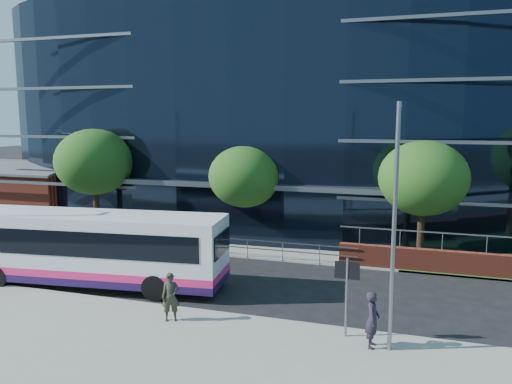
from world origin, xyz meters
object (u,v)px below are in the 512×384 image
(street_sign, at_px, (347,280))
(tree_far_b, at_px, (245,177))
(pedestrian_b, at_px, (171,297))
(tree_far_a, at_px, (94,162))
(streetlight_east, at_px, (394,221))
(pedestrian, at_px, (372,320))
(brick_pavilion, at_px, (33,191))
(city_bus, at_px, (94,248))
(tree_far_c, at_px, (423,178))

(street_sign, height_order, tree_far_b, tree_far_b)
(pedestrian_b, bearing_deg, tree_far_a, 110.52)
(pedestrian_b, bearing_deg, streetlight_east, -23.82)
(tree_far_b, height_order, streetlight_east, streetlight_east)
(pedestrian, bearing_deg, tree_far_b, 35.98)
(brick_pavilion, relative_size, tree_far_a, 1.23)
(city_bus, bearing_deg, street_sign, -17.29)
(streetlight_east, distance_m, pedestrian_b, 8.58)
(city_bus, height_order, pedestrian, city_bus)
(brick_pavilion, height_order, tree_far_c, tree_far_c)
(brick_pavilion, xyz_separation_m, pedestrian, (27.44, -15.66, -0.84))
(brick_pavilion, relative_size, city_bus, 0.68)
(pedestrian, bearing_deg, brick_pavilion, 60.38)
(tree_far_b, relative_size, streetlight_east, 0.76)
(city_bus, height_order, pedestrian_b, city_bus)
(brick_pavilion, distance_m, tree_far_b, 19.55)
(pedestrian, height_order, pedestrian_b, pedestrian)
(tree_far_a, height_order, city_bus, tree_far_a)
(tree_far_a, height_order, pedestrian_b, tree_far_a)
(city_bus, bearing_deg, tree_far_c, 23.85)
(streetlight_east, bearing_deg, tree_far_a, 149.54)
(tree_far_b, bearing_deg, street_sign, -55.92)
(tree_far_a, relative_size, pedestrian, 3.70)
(streetlight_east, height_order, pedestrian, streetlight_east)
(street_sign, distance_m, pedestrian, 1.52)
(tree_far_a, bearing_deg, brick_pavilion, 153.45)
(tree_far_b, distance_m, tree_far_c, 10.02)
(tree_far_c, height_order, streetlight_east, streetlight_east)
(tree_far_a, xyz_separation_m, tree_far_b, (10.00, 0.50, -0.65))
(tree_far_a, relative_size, city_bus, 0.55)
(street_sign, xyz_separation_m, pedestrian_b, (-6.39, -0.64, -1.09))
(tree_far_a, xyz_separation_m, pedestrian, (18.44, -11.17, -3.77))
(tree_far_b, relative_size, tree_far_c, 0.93)
(brick_pavilion, bearing_deg, pedestrian, -29.72)
(brick_pavilion, bearing_deg, street_sign, -29.65)
(brick_pavilion, distance_m, streetlight_east, 32.19)
(brick_pavilion, height_order, tree_far_b, tree_far_b)
(tree_far_b, xyz_separation_m, pedestrian, (8.44, -11.67, -3.12))
(street_sign, relative_size, tree_far_c, 0.43)
(streetlight_east, bearing_deg, pedestrian_b, -179.63)
(streetlight_east, relative_size, pedestrian, 4.24)
(brick_pavilion, xyz_separation_m, streetlight_east, (28.00, -15.67, 2.50))
(tree_far_a, xyz_separation_m, tree_far_c, (20.00, 0.00, -0.33))
(tree_far_a, xyz_separation_m, city_bus, (5.73, -8.33, -3.09))
(street_sign, bearing_deg, tree_far_a, 148.83)
(pedestrian, bearing_deg, streetlight_east, -90.77)
(streetlight_east, bearing_deg, tree_far_b, 127.63)
(streetlight_east, xyz_separation_m, pedestrian, (-0.56, 0.01, -3.35))
(tree_far_c, distance_m, pedestrian, 11.79)
(streetlight_east, xyz_separation_m, pedestrian_b, (-7.89, -0.05, -3.38))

